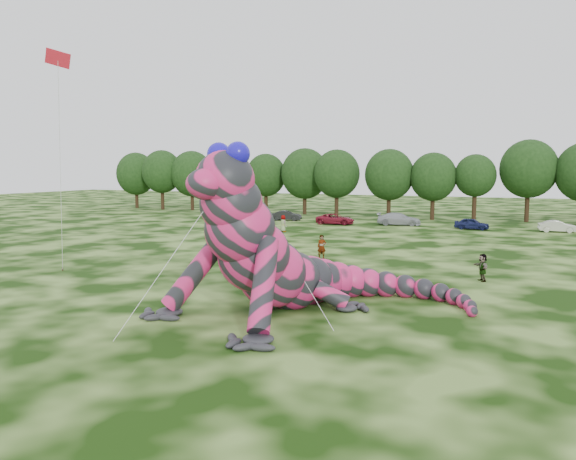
# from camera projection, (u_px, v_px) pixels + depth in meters

# --- Properties ---
(ground) EXTENTS (240.00, 240.00, 0.00)m
(ground) POSITION_uv_depth(u_px,v_px,m) (306.00, 351.00, 21.32)
(ground) COLOR #16330A
(ground) RESTS_ON ground
(inflatable_gecko) EXTENTS (18.40, 19.91, 8.09)m
(inflatable_gecko) POSITION_uv_depth(u_px,v_px,m) (289.00, 227.00, 27.62)
(inflatable_gecko) COLOR #D12265
(inflatable_gecko) RESTS_ON ground
(flying_kite) EXTENTS (3.76, 3.07, 14.18)m
(flying_kite) POSITION_uv_depth(u_px,v_px,m) (58.00, 74.00, 33.25)
(flying_kite) COLOR red
(flying_kite) RESTS_ON ground
(tree_0) EXTENTS (6.91, 6.22, 9.51)m
(tree_0) POSITION_uv_depth(u_px,v_px,m) (136.00, 180.00, 96.27)
(tree_0) COLOR black
(tree_0) RESTS_ON ground
(tree_1) EXTENTS (6.74, 6.07, 9.81)m
(tree_1) POSITION_uv_depth(u_px,v_px,m) (162.00, 180.00, 92.74)
(tree_1) COLOR black
(tree_1) RESTS_ON ground
(tree_2) EXTENTS (7.04, 6.34, 9.64)m
(tree_2) POSITION_uv_depth(u_px,v_px,m) (192.00, 181.00, 91.31)
(tree_2) COLOR black
(tree_2) RESTS_ON ground
(tree_3) EXTENTS (5.81, 5.23, 9.44)m
(tree_3) POSITION_uv_depth(u_px,v_px,m) (226.00, 182.00, 86.91)
(tree_3) COLOR black
(tree_3) RESTS_ON ground
(tree_4) EXTENTS (6.22, 5.60, 9.06)m
(tree_4) POSITION_uv_depth(u_px,v_px,m) (266.00, 183.00, 86.05)
(tree_4) COLOR black
(tree_4) RESTS_ON ground
(tree_5) EXTENTS (7.16, 6.44, 9.80)m
(tree_5) POSITION_uv_depth(u_px,v_px,m) (305.00, 181.00, 83.21)
(tree_5) COLOR black
(tree_5) RESTS_ON ground
(tree_6) EXTENTS (6.52, 5.86, 9.49)m
(tree_6) POSITION_uv_depth(u_px,v_px,m) (337.00, 183.00, 79.44)
(tree_6) COLOR black
(tree_6) RESTS_ON ground
(tree_7) EXTENTS (6.68, 6.01, 9.48)m
(tree_7) POSITION_uv_depth(u_px,v_px,m) (389.00, 184.00, 76.62)
(tree_7) COLOR black
(tree_7) RESTS_ON ground
(tree_8) EXTENTS (6.14, 5.53, 8.94)m
(tree_8) POSITION_uv_depth(u_px,v_px,m) (433.00, 186.00, 74.52)
(tree_8) COLOR black
(tree_8) RESTS_ON ground
(tree_9) EXTENTS (5.27, 4.74, 8.68)m
(tree_9) POSITION_uv_depth(u_px,v_px,m) (475.00, 188.00, 72.79)
(tree_9) COLOR black
(tree_9) RESTS_ON ground
(tree_10) EXTENTS (7.09, 6.38, 10.50)m
(tree_10) POSITION_uv_depth(u_px,v_px,m) (528.00, 181.00, 71.34)
(tree_10) COLOR black
(tree_10) RESTS_ON ground
(car_0) EXTENTS (4.24, 2.13, 1.39)m
(car_0) POSITION_uv_depth(u_px,v_px,m) (225.00, 212.00, 79.18)
(car_0) COLOR silver
(car_0) RESTS_ON ground
(car_1) EXTENTS (4.12, 2.06, 1.30)m
(car_1) POSITION_uv_depth(u_px,v_px,m) (287.00, 216.00, 73.67)
(car_1) COLOR black
(car_1) RESTS_ON ground
(car_2) EXTENTS (4.94, 2.71, 1.31)m
(car_2) POSITION_uv_depth(u_px,v_px,m) (335.00, 219.00, 68.85)
(car_2) COLOR maroon
(car_2) RESTS_ON ground
(car_3) EXTENTS (5.43, 2.80, 1.51)m
(car_3) POSITION_uv_depth(u_px,v_px,m) (399.00, 219.00, 67.70)
(car_3) COLOR #A8ABB1
(car_3) RESTS_ON ground
(car_4) EXTENTS (3.85, 1.73, 1.28)m
(car_4) POSITION_uv_depth(u_px,v_px,m) (472.00, 224.00, 63.14)
(car_4) COLOR #171D4C
(car_4) RESTS_ON ground
(car_5) EXTENTS (3.99, 1.78, 1.27)m
(car_5) POSITION_uv_depth(u_px,v_px,m) (557.00, 226.00, 60.35)
(car_5) COLOR beige
(car_5) RESTS_ON ground
(spectator_4) EXTENTS (1.05, 0.97, 1.81)m
(spectator_4) POSITION_uv_depth(u_px,v_px,m) (283.00, 223.00, 60.80)
(spectator_4) COLOR gray
(spectator_4) RESTS_ON ground
(spectator_5) EXTENTS (1.20, 1.63, 1.70)m
(spectator_5) POSITION_uv_depth(u_px,v_px,m) (482.00, 267.00, 34.38)
(spectator_5) COLOR gray
(spectator_5) RESTS_ON ground
(spectator_1) EXTENTS (0.87, 0.95, 1.58)m
(spectator_1) POSITION_uv_depth(u_px,v_px,m) (322.00, 245.00, 44.90)
(spectator_1) COLOR gray
(spectator_1) RESTS_ON ground
(spectator_0) EXTENTS (0.79, 0.70, 1.83)m
(spectator_0) POSITION_uv_depth(u_px,v_px,m) (322.00, 247.00, 42.85)
(spectator_0) COLOR gray
(spectator_0) RESTS_ON ground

